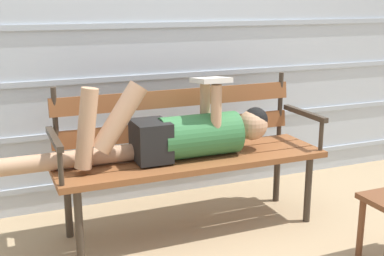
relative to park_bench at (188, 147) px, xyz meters
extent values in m
plane|color=tan|center=(0.00, -0.14, -0.51)|extent=(12.00, 12.00, 0.00)
cube|color=#B2BCC6|center=(0.00, 0.58, 0.71)|extent=(4.37, 0.06, 2.46)
cube|color=#A3ADB7|center=(0.00, 0.54, -0.34)|extent=(4.37, 0.02, 0.04)
cube|color=#A3ADB7|center=(0.00, 0.54, 0.01)|extent=(4.37, 0.02, 0.04)
cube|color=#A3ADB7|center=(0.00, 0.54, 0.36)|extent=(4.37, 0.02, 0.04)
cube|color=#A3ADB7|center=(0.00, 0.54, 0.71)|extent=(4.37, 0.02, 0.04)
cube|color=brown|center=(0.00, -0.23, -0.06)|extent=(1.65, 0.15, 0.04)
cube|color=brown|center=(0.00, -0.07, -0.06)|extent=(1.65, 0.15, 0.04)
cube|color=brown|center=(0.00, 0.09, -0.06)|extent=(1.65, 0.15, 0.04)
cube|color=brown|center=(0.00, 0.17, 0.08)|extent=(1.59, 0.05, 0.11)
cube|color=brown|center=(0.00, 0.17, 0.28)|extent=(1.59, 0.05, 0.11)
cylinder|color=#382D23|center=(-0.76, 0.17, 0.18)|extent=(0.03, 0.03, 0.44)
cylinder|color=#382D23|center=(0.76, 0.17, 0.18)|extent=(0.03, 0.03, 0.44)
cylinder|color=#382D23|center=(-0.73, -0.25, -0.30)|extent=(0.04, 0.04, 0.44)
cylinder|color=#382D23|center=(0.73, -0.25, -0.30)|extent=(0.04, 0.04, 0.44)
cylinder|color=#382D23|center=(-0.73, 0.12, -0.30)|extent=(0.04, 0.04, 0.44)
cylinder|color=#382D23|center=(0.73, 0.12, -0.30)|extent=(0.04, 0.04, 0.44)
cube|color=#382D23|center=(-0.80, -0.07, 0.16)|extent=(0.04, 0.45, 0.03)
cylinder|color=#382D23|center=(-0.80, -0.25, 0.06)|extent=(0.03, 0.03, 0.20)
cube|color=#382D23|center=(0.80, -0.07, 0.16)|extent=(0.04, 0.45, 0.03)
cylinder|color=#382D23|center=(0.80, -0.25, 0.06)|extent=(0.03, 0.03, 0.20)
cylinder|color=#33703D|center=(0.05, -0.07, 0.09)|extent=(0.49, 0.26, 0.26)
cube|color=black|center=(-0.26, -0.07, 0.09)|extent=(0.20, 0.25, 0.23)
sphere|color=tan|center=(0.41, -0.07, 0.12)|extent=(0.19, 0.19, 0.19)
sphere|color=black|center=(0.43, -0.07, 0.15)|extent=(0.16, 0.16, 0.16)
cylinder|color=tan|center=(-0.45, -0.13, 0.26)|extent=(0.32, 0.11, 0.40)
cylinder|color=tan|center=(-0.64, -0.13, 0.21)|extent=(0.15, 0.09, 0.45)
cylinder|color=tan|center=(-0.74, -0.01, 0.01)|extent=(0.81, 0.10, 0.10)
cylinder|color=tan|center=(0.12, -0.15, 0.25)|extent=(0.06, 0.06, 0.32)
cylinder|color=tan|center=(0.12, 0.01, 0.25)|extent=(0.06, 0.06, 0.32)
cube|color=silver|center=(0.12, -0.07, 0.42)|extent=(0.19, 0.26, 0.06)
cylinder|color=brown|center=(0.73, -0.75, -0.34)|extent=(0.04, 0.04, 0.35)
camera|label=1|loc=(-1.11, -2.74, 0.88)|focal=46.88mm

